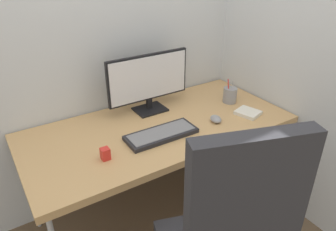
{
  "coord_description": "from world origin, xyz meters",
  "views": [
    {
      "loc": [
        -0.9,
        -1.52,
        1.75
      ],
      "look_at": [
        0.02,
        -0.08,
        0.84
      ],
      "focal_mm": 34.35,
      "sensor_mm": 36.0,
      "label": 1
    }
  ],
  "objects_px": {
    "pen_holder": "(230,95)",
    "desk_clamp_accessory": "(105,154)",
    "keyboard": "(161,134)",
    "mouse": "(216,119)",
    "notebook": "(248,113)",
    "monitor": "(149,80)"
  },
  "relations": [
    {
      "from": "pen_holder",
      "to": "desk_clamp_accessory",
      "type": "relative_size",
      "value": 2.76
    },
    {
      "from": "keyboard",
      "to": "desk_clamp_accessory",
      "type": "height_order",
      "value": "desk_clamp_accessory"
    },
    {
      "from": "keyboard",
      "to": "mouse",
      "type": "relative_size",
      "value": 4.72
    },
    {
      "from": "mouse",
      "to": "notebook",
      "type": "bearing_deg",
      "value": 6.4
    },
    {
      "from": "keyboard",
      "to": "desk_clamp_accessory",
      "type": "xyz_separation_m",
      "value": [
        -0.37,
        -0.04,
        0.02
      ]
    },
    {
      "from": "mouse",
      "to": "notebook",
      "type": "relative_size",
      "value": 0.62
    },
    {
      "from": "monitor",
      "to": "mouse",
      "type": "height_order",
      "value": "monitor"
    },
    {
      "from": "monitor",
      "to": "mouse",
      "type": "xyz_separation_m",
      "value": [
        0.28,
        -0.38,
        -0.2
      ]
    },
    {
      "from": "monitor",
      "to": "mouse",
      "type": "bearing_deg",
      "value": -54.01
    },
    {
      "from": "pen_holder",
      "to": "desk_clamp_accessory",
      "type": "distance_m",
      "value": 1.05
    },
    {
      "from": "monitor",
      "to": "desk_clamp_accessory",
      "type": "xyz_separation_m",
      "value": [
        -0.48,
        -0.38,
        -0.19
      ]
    },
    {
      "from": "monitor",
      "to": "keyboard",
      "type": "height_order",
      "value": "monitor"
    },
    {
      "from": "monitor",
      "to": "notebook",
      "type": "distance_m",
      "value": 0.7
    },
    {
      "from": "notebook",
      "to": "desk_clamp_accessory",
      "type": "relative_size",
      "value": 2.28
    },
    {
      "from": "monitor",
      "to": "desk_clamp_accessory",
      "type": "distance_m",
      "value": 0.64
    },
    {
      "from": "notebook",
      "to": "desk_clamp_accessory",
      "type": "height_order",
      "value": "desk_clamp_accessory"
    },
    {
      "from": "pen_holder",
      "to": "notebook",
      "type": "height_order",
      "value": "pen_holder"
    },
    {
      "from": "notebook",
      "to": "keyboard",
      "type": "bearing_deg",
      "value": 157.35
    },
    {
      "from": "monitor",
      "to": "keyboard",
      "type": "xyz_separation_m",
      "value": [
        -0.11,
        -0.34,
        -0.2
      ]
    },
    {
      "from": "notebook",
      "to": "desk_clamp_accessory",
      "type": "bearing_deg",
      "value": 161.96
    },
    {
      "from": "keyboard",
      "to": "desk_clamp_accessory",
      "type": "distance_m",
      "value": 0.37
    },
    {
      "from": "mouse",
      "to": "notebook",
      "type": "distance_m",
      "value": 0.25
    }
  ]
}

